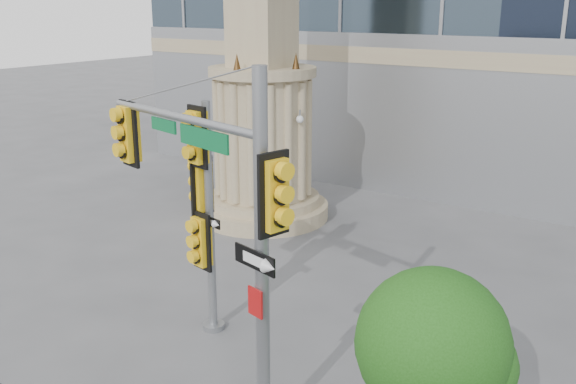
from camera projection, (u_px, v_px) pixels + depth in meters
The scene contains 4 objects.
monument at pixel (262, 54), 20.52m from camera, with size 4.40×4.40×16.60m.
main_signal_pole at pixel (218, 205), 10.65m from camera, with size 4.75×1.58×6.24m.
secondary_signal_pole at pixel (203, 201), 13.63m from camera, with size 0.90×0.78×5.18m.
street_tree at pixel (435, 350), 9.15m from camera, with size 2.27×2.22×3.54m.
Camera 1 is at (6.46, -7.84, 7.11)m, focal length 40.00 mm.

